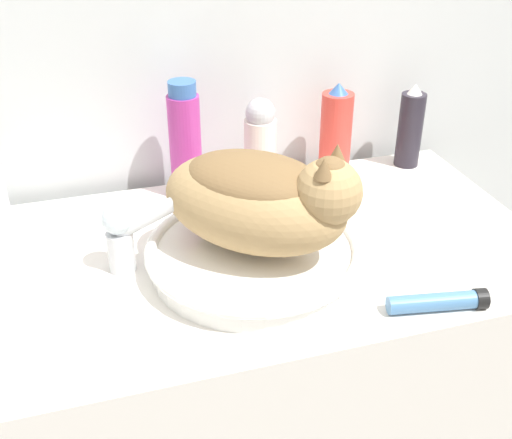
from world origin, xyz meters
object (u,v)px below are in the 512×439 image
Objects in this scene: shampoo_bottle_tall at (185,142)px; cream_tube at (439,302)px; cat at (261,197)px; spray_bottle_trigger at (336,133)px; faucet at (128,230)px; hairspray_can_black at (410,128)px; lotion_bottle_white at (260,143)px.

cream_tube is at bearing -58.85° from shampoo_bottle_tall.
cat is 2.45× the size of cream_tube.
cat is at bearing -130.66° from spray_bottle_trigger.
hairspray_can_black is (0.63, 0.23, 0.01)m from faucet.
spray_bottle_trigger is 0.48m from cream_tube.
shampoo_bottle_tall is 1.28× the size of hairspray_can_black.
faucet reaches higher than cream_tube.
lotion_bottle_white is (0.15, 0.00, -0.02)m from shampoo_bottle_tall.
lotion_bottle_white reaches higher than cream_tube.
shampoo_bottle_tall is 1.16× the size of spray_bottle_trigger.
spray_bottle_trigger is at bearing 86.67° from cream_tube.
spray_bottle_trigger is at bearing 42.95° from faucet.
spray_bottle_trigger reaches higher than lotion_bottle_white.
hairspray_can_black is 0.91× the size of spray_bottle_trigger.
hairspray_can_black is (0.48, 0.00, -0.03)m from shampoo_bottle_tall.
spray_bottle_trigger is (0.16, 0.00, 0.00)m from lotion_bottle_white.
lotion_bottle_white reaches higher than faucet.
spray_bottle_trigger is (0.45, 0.23, 0.02)m from faucet.
lotion_bottle_white is (0.29, 0.23, 0.02)m from faucet.
hairspray_can_black is at bearing 77.29° from cat.
shampoo_bottle_tall is (-0.06, 0.29, -0.02)m from cat.
shampoo_bottle_tall is 0.31m from spray_bottle_trigger.
cat is 1.63× the size of shampoo_bottle_tall.
shampoo_bottle_tall is at bearing 180.00° from hairspray_can_black.
lotion_bottle_white is at bearing 54.39° from faucet.
spray_bottle_trigger is (0.25, 0.29, -0.04)m from cat.
lotion_bottle_white is 1.19× the size of cream_tube.
cream_tube is (-0.03, -0.47, -0.08)m from spray_bottle_trigger.
cat reaches higher than spray_bottle_trigger.
faucet is at bearing -141.49° from lotion_bottle_white.
cat is at bearing -145.27° from hairspray_can_black.
shampoo_bottle_tall is at bearing 121.15° from cream_tube.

